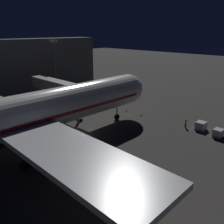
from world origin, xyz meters
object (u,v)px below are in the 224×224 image
baggage_container_near_belt (218,133)px  traffic_cone_nose_port (141,115)px  apron_floodlight_mast (55,64)px  jet_bridge (63,88)px  baggage_container_mid_row (201,126)px  traffic_cone_nose_starboard (126,110)px  ground_crew_near_nose_gear (186,122)px  airliner_at_gate (2,121)px

baggage_container_near_belt → traffic_cone_nose_port: baggage_container_near_belt is taller
apron_floodlight_mast → jet_bridge: bearing=152.2°
baggage_container_mid_row → traffic_cone_nose_starboard: baggage_container_mid_row is taller
jet_bridge → baggage_container_mid_row: (-25.44, -13.26, -5.31)m
apron_floodlight_mast → baggage_container_near_belt: (-44.15, -4.29, -8.41)m
baggage_container_mid_row → traffic_cone_nose_starboard: size_ratio=3.31×
jet_bridge → traffic_cone_nose_starboard: 15.25m
apron_floodlight_mast → ground_crew_near_nose_gear: apron_floodlight_mast is taller
airliner_at_gate → baggage_container_near_belt: size_ratio=36.30×
jet_bridge → traffic_cone_nose_starboard: bearing=-125.9°
jet_bridge → apron_floodlight_mast: (15.03, -7.93, 3.06)m
baggage_container_mid_row → traffic_cone_nose_port: (12.77, 1.84, -0.48)m
baggage_container_near_belt → airliner_at_gate: bearing=57.6°
baggage_container_near_belt → traffic_cone_nose_starboard: (20.85, 0.79, -0.44)m
ground_crew_near_nose_gear → traffic_cone_nose_starboard: ground_crew_near_nose_gear is taller
baggage_container_near_belt → traffic_cone_nose_starboard: bearing=2.2°
apron_floodlight_mast → traffic_cone_nose_port: size_ratio=28.10×
apron_floodlight_mast → ground_crew_near_nose_gear: 38.99m
airliner_at_gate → traffic_cone_nose_port: bearing=-94.4°
baggage_container_mid_row → traffic_cone_nose_port: size_ratio=3.31×
airliner_at_gate → jet_bridge: airliner_at_gate is taller
jet_bridge → traffic_cone_nose_starboard: size_ratio=34.83×
airliner_at_gate → jet_bridge: 20.13m
jet_bridge → baggage_container_near_belt: size_ratio=11.44×
baggage_container_mid_row → baggage_container_near_belt: bearing=164.2°
airliner_at_gate → baggage_container_near_belt: bearing=-122.4°
baggage_container_near_belt → jet_bridge: bearing=22.8°
airliner_at_gate → traffic_cone_nose_port: size_ratio=110.51×
airliner_at_gate → traffic_cone_nose_port: 29.26m
baggage_container_mid_row → traffic_cone_nose_starboard: bearing=6.1°
airliner_at_gate → baggage_container_mid_row: airliner_at_gate is taller
airliner_at_gate → baggage_container_near_belt: airliner_at_gate is taller
jet_bridge → baggage_container_mid_row: size_ratio=10.51×
baggage_container_mid_row → traffic_cone_nose_port: baggage_container_mid_row is taller
apron_floodlight_mast → baggage_container_mid_row: apron_floodlight_mast is taller
ground_crew_near_nose_gear → traffic_cone_nose_port: (10.19, 0.79, -0.72)m
airliner_at_gate → apron_floodlight_mast: (25.50, -25.12, 3.15)m
apron_floodlight_mast → baggage_container_mid_row: bearing=-172.5°
traffic_cone_nose_port → apron_floodlight_mast: bearing=7.2°
baggage_container_near_belt → traffic_cone_nose_starboard: size_ratio=3.04×
airliner_at_gate → jet_bridge: (10.47, -17.19, 0.09)m
jet_bridge → baggage_container_near_belt: (-29.12, -12.22, -5.35)m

